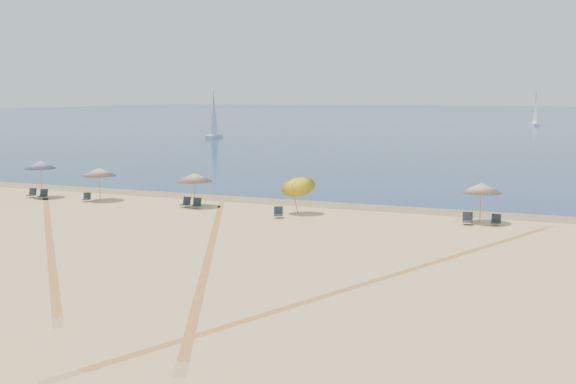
% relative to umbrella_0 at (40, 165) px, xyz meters
% --- Properties ---
extents(ground, '(160.00, 160.00, 0.00)m').
position_rel_umbrella_0_xyz_m(ground, '(18.59, -19.60, -2.31)').
color(ground, tan).
rests_on(ground, ground).
extents(ocean, '(500.00, 500.00, 0.00)m').
position_rel_umbrella_0_xyz_m(ocean, '(18.59, 205.40, -2.30)').
color(ocean, '#0C2151').
rests_on(ocean, ground).
extents(wet_sand, '(500.00, 500.00, 0.00)m').
position_rel_umbrella_0_xyz_m(wet_sand, '(18.59, 4.40, -2.31)').
color(wet_sand, olive).
rests_on(wet_sand, ground).
extents(umbrella_0, '(2.15, 2.15, 2.65)m').
position_rel_umbrella_0_xyz_m(umbrella_0, '(0.00, 0.00, 0.00)').
color(umbrella_0, gray).
rests_on(umbrella_0, ground).
extents(umbrella_1, '(2.34, 2.34, 2.31)m').
position_rel_umbrella_0_xyz_m(umbrella_1, '(4.69, 0.37, -0.34)').
color(umbrella_1, gray).
rests_on(umbrella_1, ground).
extents(umbrella_2, '(2.35, 2.35, 2.25)m').
position_rel_umbrella_0_xyz_m(umbrella_2, '(12.04, 0.49, -0.41)').
color(umbrella_2, gray).
rests_on(umbrella_2, ground).
extents(umbrella_3, '(2.11, 2.12, 2.63)m').
position_rel_umbrella_0_xyz_m(umbrella_3, '(19.19, 0.43, -0.44)').
color(umbrella_3, gray).
rests_on(umbrella_3, ground).
extents(umbrella_4, '(2.27, 2.27, 2.31)m').
position_rel_umbrella_0_xyz_m(umbrella_4, '(29.87, 1.63, -0.34)').
color(umbrella_4, gray).
rests_on(umbrella_4, ground).
extents(chair_0, '(0.65, 0.72, 0.65)m').
position_rel_umbrella_0_xyz_m(chair_0, '(-0.55, -0.38, -2.03)').
color(chair_0, black).
rests_on(chair_0, ground).
extents(chair_1, '(0.71, 0.77, 0.66)m').
position_rel_umbrella_0_xyz_m(chair_1, '(0.58, -0.53, -2.02)').
color(chair_1, black).
rests_on(chair_1, ground).
extents(chair_2, '(0.69, 0.73, 0.60)m').
position_rel_umbrella_0_xyz_m(chair_2, '(4.22, -0.47, -2.05)').
color(chair_2, black).
rests_on(chair_2, ground).
extents(chair_3, '(0.56, 0.66, 0.66)m').
position_rel_umbrella_0_xyz_m(chair_3, '(11.66, -0.00, -2.02)').
color(chair_3, black).
rests_on(chair_3, ground).
extents(chair_4, '(0.69, 0.75, 0.65)m').
position_rel_umbrella_0_xyz_m(chair_4, '(12.47, -0.03, -2.03)').
color(chair_4, black).
rests_on(chair_4, ground).
extents(chair_5, '(0.74, 0.79, 0.65)m').
position_rel_umbrella_0_xyz_m(chair_5, '(18.63, -1.27, -2.02)').
color(chair_5, black).
rests_on(chair_5, ground).
extents(chair_6, '(0.66, 0.74, 0.68)m').
position_rel_umbrella_0_xyz_m(chair_6, '(29.30, 0.70, -2.01)').
color(chair_6, black).
rests_on(chair_6, ground).
extents(chair_7, '(0.52, 0.61, 0.63)m').
position_rel_umbrella_0_xyz_m(chair_7, '(30.80, 0.93, -2.03)').
color(chair_7, black).
rests_on(chair_7, ground).
extents(sailboat_0, '(2.55, 5.40, 7.80)m').
position_rel_umbrella_0_xyz_m(sailboat_0, '(30.35, 130.27, 0.05)').
color(sailboat_0, white).
rests_on(sailboat_0, ocean).
extents(sailboat_1, '(2.18, 5.41, 7.84)m').
position_rel_umbrella_0_xyz_m(sailboat_1, '(-18.69, 62.14, 0.06)').
color(sailboat_1, white).
rests_on(sailboat_1, ocean).
extents(tire_tracks, '(57.02, 40.36, 0.00)m').
position_rel_umbrella_0_xyz_m(tire_tracks, '(18.64, -10.53, -2.31)').
color(tire_tracks, tan).
rests_on(tire_tracks, ground).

